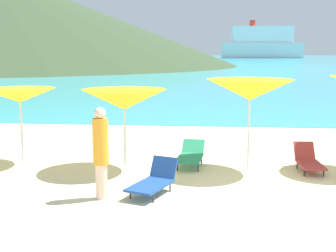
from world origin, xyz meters
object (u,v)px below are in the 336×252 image
Objects in this scene: umbrella_3 at (250,90)px; cruise_ship at (262,44)px; lounge_chair_2 at (154,180)px; umbrella_1 at (20,96)px; beachgoer_2 at (101,150)px; lounge_chair_3 at (191,155)px; umbrella_2 at (124,100)px; lounge_chair_0 at (309,160)px.

umbrella_3 is 225.40m from cruise_ship.
umbrella_3 is at bearing 64.55° from lounge_chair_2.
beachgoer_2 is at bearing -43.25° from umbrella_1.
umbrella_3 is 1.25× the size of beachgoer_2.
lounge_chair_3 is at bearing 2.99° from umbrella_1.
umbrella_3 reaches higher than umbrella_2.
lounge_chair_2 is at bearing -152.67° from lounge_chair_0.
lounge_chair_2 is (-2.15, -2.09, -1.78)m from umbrella_3.
beachgoer_2 is 0.05× the size of cruise_ship.
lounge_chair_2 is at bearing -100.19° from lounge_chair_3.
lounge_chair_2 is 0.97× the size of lounge_chair_3.
lounge_chair_0 is 0.91× the size of lounge_chair_2.
umbrella_3 reaches higher than beachgoer_2.
cruise_ship is (30.85, 223.86, 5.29)m from umbrella_1.
cruise_ship is at bearing 82.88° from umbrella_2.
lounge_chair_3 is at bearing 171.94° from lounge_chair_0.
lounge_chair_2 is (-3.68, -2.18, 0.01)m from lounge_chair_0.
lounge_chair_2 is at bearing -29.71° from umbrella_1.
umbrella_2 is at bearing -176.80° from umbrella_3.
umbrella_3 is 1.59× the size of lounge_chair_2.
cruise_ship is (23.32, 223.88, 6.86)m from lounge_chair_0.
umbrella_3 is 2.35m from lounge_chair_0.
lounge_chair_3 is (0.67, 2.43, 0.01)m from lounge_chair_2.
cruise_ship is at bearing 82.15° from umbrella_1.
beachgoer_2 is 228.32m from cruise_ship.
lounge_chair_2 is 0.04× the size of cruise_ship.
umbrella_2 is 225.94m from cruise_ship.
lounge_chair_2 is at bearing -135.79° from umbrella_3.
umbrella_1 is at bearing 174.46° from umbrella_2.
umbrella_1 is at bearing -101.36° from cruise_ship.
umbrella_1 is 0.05× the size of cruise_ship.
umbrella_2 is at bearing -157.56° from lounge_chair_3.
lounge_chair_0 is 5.45m from beachgoer_2.
beachgoer_2 reaches higher than lounge_chair_3.
lounge_chair_3 is at bearing 167.12° from umbrella_3.
lounge_chair_0 is at bearing -0.10° from umbrella_1.
umbrella_1 is 1.08× the size of beachgoer_2.
beachgoer_2 is (2.82, -2.65, -0.83)m from umbrella_1.
lounge_chair_3 is 0.04× the size of cruise_ship.
lounge_chair_0 is (7.52, -0.01, -1.58)m from umbrella_1.
lounge_chair_2 is at bearing -62.68° from umbrella_2.
cruise_ship reaches higher than umbrella_2.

